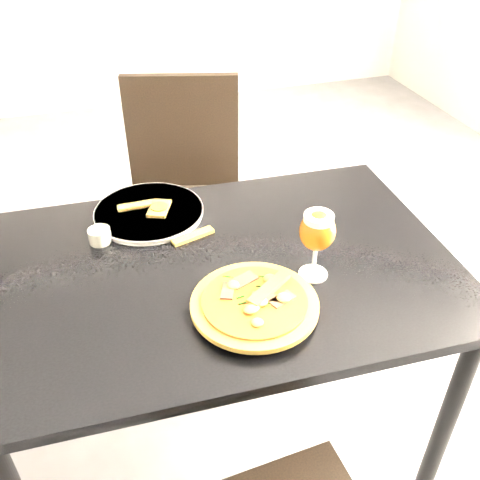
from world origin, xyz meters
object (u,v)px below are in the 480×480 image
object	(u,v)px
pizza	(255,302)
beer_glass	(317,232)
dining_table	(221,291)
chair_far	(184,198)

from	to	relation	value
pizza	beer_glass	size ratio (longest dim) A/B	1.61
pizza	beer_glass	distance (m)	0.22
dining_table	pizza	xyz separation A→B (m)	(0.03, -0.19, 0.11)
dining_table	beer_glass	bearing A→B (deg)	-24.87
dining_table	beer_glass	world-z (taller)	beer_glass
pizza	beer_glass	bearing A→B (deg)	23.85
chair_far	beer_glass	distance (m)	0.89
pizza	chair_far	bearing A→B (deg)	89.40
beer_glass	chair_far	bearing A→B (deg)	101.93
dining_table	chair_far	xyz separation A→B (m)	(0.04, 0.70, -0.13)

